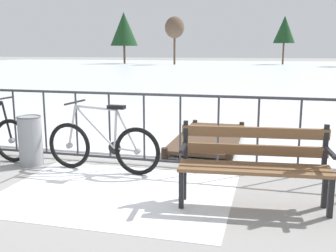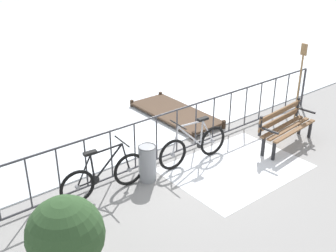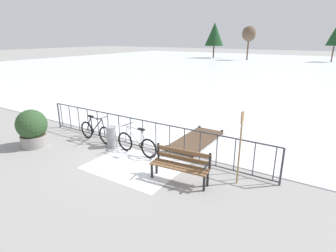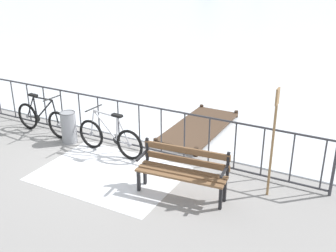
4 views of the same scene
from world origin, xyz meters
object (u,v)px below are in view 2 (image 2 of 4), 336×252
object	(u,v)px
oar_upright	(300,78)
trash_bin	(147,163)
bicycle_near_railing	(193,146)
bicycle_second	(104,176)
planter_with_shrub	(67,243)
park_bench	(285,124)

from	to	relation	value
oar_upright	trash_bin	bearing A→B (deg)	178.93
bicycle_near_railing	bicycle_second	bearing A→B (deg)	176.04
bicycle_near_railing	oar_upright	world-z (taller)	oar_upright
bicycle_near_railing	planter_with_shrub	bearing A→B (deg)	-158.30
bicycle_second	oar_upright	distance (m)	5.55
trash_bin	bicycle_near_railing	bearing A→B (deg)	-1.77
park_bench	planter_with_shrub	distance (m)	5.66
trash_bin	oar_upright	world-z (taller)	oar_upright
trash_bin	oar_upright	xyz separation A→B (m)	(4.60, -0.09, 0.76)
bicycle_second	planter_with_shrub	distance (m)	2.16
bicycle_second	bicycle_near_railing	bearing A→B (deg)	-3.96
bicycle_near_railing	oar_upright	bearing A→B (deg)	-0.84
bicycle_near_railing	park_bench	size ratio (longest dim) A/B	1.04
park_bench	oar_upright	distance (m)	1.63
bicycle_near_railing	trash_bin	size ratio (longest dim) A/B	2.34
park_bench	trash_bin	xyz separation A→B (m)	(-3.24, 0.75, -0.14)
planter_with_shrub	oar_upright	distance (m)	7.12
bicycle_near_railing	planter_with_shrub	xyz separation A→B (m)	(-3.53, -1.41, 0.30)
bicycle_near_railing	oar_upright	xyz separation A→B (m)	(3.44, -0.05, 0.77)
bicycle_second	planter_with_shrub	xyz separation A→B (m)	(-1.48, -1.55, 0.30)
bicycle_second	trash_bin	distance (m)	0.90
planter_with_shrub	oar_upright	size ratio (longest dim) A/B	0.67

